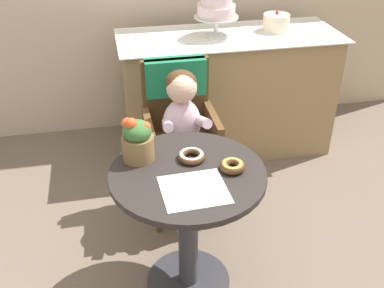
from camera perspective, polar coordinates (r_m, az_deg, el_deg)
The scene contains 11 objects.
ground_plane at distance 2.54m, azimuth -0.45°, elevation -16.87°, with size 8.00×8.00×0.00m, color #6B5B4C.
cafe_table at distance 2.19m, azimuth -0.51°, elevation -8.01°, with size 0.72×0.72×0.72m.
wicker_chair at distance 2.70m, azimuth -1.74°, elevation 3.73°, with size 0.42×0.45×0.95m.
seated_child at distance 2.55m, azimuth -1.15°, elevation 2.89°, with size 0.27×0.32×0.73m.
paper_napkin at distance 1.95m, azimuth 0.13°, elevation -5.78°, with size 0.28×0.26×0.00m, color white.
donut_front at distance 2.13m, azimuth -0.08°, elevation -1.49°, with size 0.13×0.13×0.04m.
donut_mid at distance 2.07m, azimuth 5.08°, elevation -2.73°, with size 0.12×0.12×0.04m.
flower_vase at distance 2.11m, azimuth -6.85°, elevation 0.64°, with size 0.15×0.15×0.22m.
display_counter at distance 3.40m, azimuth 4.44°, elevation 6.31°, with size 1.56×0.62×0.90m.
tiered_cake_stand at distance 3.16m, azimuth 3.07°, elevation 16.59°, with size 0.30×0.30×0.28m.
round_layer_cake at distance 3.36m, azimuth 10.51°, elevation 14.77°, with size 0.19×0.19×0.14m.
Camera 1 is at (-0.32, -1.66, 1.90)m, focal length 42.50 mm.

